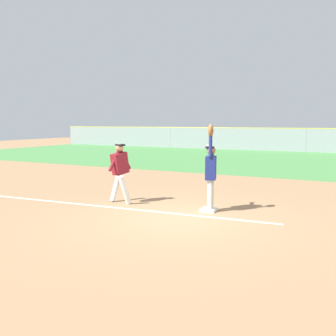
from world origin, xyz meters
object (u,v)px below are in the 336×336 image
Objects in this scene: fielder at (211,169)px; parked_car_green at (232,140)px; first_base at (209,210)px; baseball at (208,146)px; runner at (120,169)px; parked_car_silver at (299,141)px.

fielder reaches higher than parked_car_green.
baseball reaches higher than first_base.
first_base is 1.08m from fielder.
parked_car_silver is at bearing 101.04° from runner.
first_base is at bearing 18.07° from runner.
parked_car_green is at bearing 114.50° from runner.
parked_car_silver is (-1.42, 25.24, 0.63)m from first_base.
fielder is 0.74m from baseball.
baseball is at bearing -75.03° from parked_car_green.
runner is at bearing -86.55° from parked_car_silver.
first_base is 1.70m from baseball.
first_base is 0.08× the size of parked_car_silver.
baseball is at bearing 26.82° from runner.
parked_car_green is (-4.80, 25.51, -0.32)m from runner.
fielder is at bearing -58.96° from baseball.
fielder is 1.33× the size of runner.
first_base is at bearing -51.20° from fielder.
first_base is 26.39m from parked_car_green.
parked_car_silver is at bearing -1.95° from parked_car_green.
parked_car_green reaches higher than first_base.
first_base is 0.17× the size of fielder.
parked_car_silver is at bearing 93.21° from first_base.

